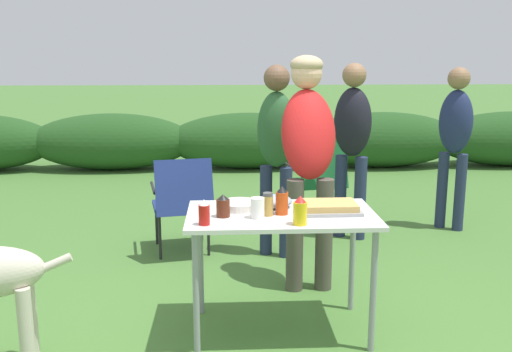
% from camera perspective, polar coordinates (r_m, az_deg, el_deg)
% --- Properties ---
extents(ground_plane, '(60.00, 60.00, 0.00)m').
position_cam_1_polar(ground_plane, '(3.60, 2.44, -15.13)').
color(ground_plane, '#477533').
extents(shrub_hedge, '(14.40, 0.90, 0.82)m').
position_cam_1_polar(shrub_hedge, '(8.44, -0.78, 3.56)').
color(shrub_hedge, '#234C1E').
rests_on(shrub_hedge, ground).
extents(folding_table, '(1.10, 0.64, 0.74)m').
position_cam_1_polar(folding_table, '(3.35, 2.54, -4.98)').
color(folding_table, silver).
rests_on(folding_table, ground).
extents(food_tray, '(0.37, 0.26, 0.06)m').
position_cam_1_polar(food_tray, '(3.38, 7.25, -3.12)').
color(food_tray, '#9E9EA3').
rests_on(food_tray, folding_table).
extents(plate_stack, '(0.24, 0.24, 0.04)m').
position_cam_1_polar(plate_stack, '(3.42, -1.67, -2.94)').
color(plate_stack, white).
rests_on(plate_stack, folding_table).
extents(mixing_bowl, '(0.20, 0.20, 0.08)m').
position_cam_1_polar(mixing_bowl, '(3.45, 1.95, -2.52)').
color(mixing_bowl, '#99B2CC').
rests_on(mixing_bowl, folding_table).
extents(paper_cup_stack, '(0.08, 0.08, 0.12)m').
position_cam_1_polar(paper_cup_stack, '(3.22, 0.14, -3.21)').
color(paper_cup_stack, white).
rests_on(paper_cup_stack, folding_table).
extents(ketchup_bottle, '(0.06, 0.06, 0.14)m').
position_cam_1_polar(ketchup_bottle, '(3.10, -5.21, -3.68)').
color(ketchup_bottle, red).
rests_on(ketchup_bottle, folding_table).
extents(hot_sauce_bottle, '(0.07, 0.07, 0.17)m').
position_cam_1_polar(hot_sauce_bottle, '(3.29, 2.53, -2.50)').
color(hot_sauce_bottle, '#CC4214').
rests_on(hot_sauce_bottle, folding_table).
extents(spice_jar, '(0.06, 0.06, 0.13)m').
position_cam_1_polar(spice_jar, '(3.26, 1.18, -2.86)').
color(spice_jar, '#B2893D').
rests_on(spice_jar, folding_table).
extents(mustard_bottle, '(0.08, 0.08, 0.16)m').
position_cam_1_polar(mustard_bottle, '(3.09, 4.43, -3.51)').
color(mustard_bottle, yellow).
rests_on(mustard_bottle, folding_table).
extents(bbq_sauce_bottle, '(0.08, 0.08, 0.13)m').
position_cam_1_polar(bbq_sauce_bottle, '(3.24, -3.32, -3.03)').
color(bbq_sauce_bottle, '#562314').
rests_on(bbq_sauce_bottle, folding_table).
extents(standing_person_in_gray_fleece, '(0.40, 0.51, 1.64)m').
position_cam_1_polar(standing_person_in_gray_fleece, '(4.02, 5.25, 3.08)').
color(standing_person_in_gray_fleece, '#4C473D').
rests_on(standing_person_in_gray_fleece, ground).
extents(standing_person_in_olive_jacket, '(0.38, 0.37, 1.54)m').
position_cam_1_polar(standing_person_in_olive_jacket, '(5.66, 19.29, 4.15)').
color(standing_person_in_olive_jacket, '#232D4C').
rests_on(standing_person_in_olive_jacket, ground).
extents(standing_person_with_beanie, '(0.39, 0.35, 1.57)m').
position_cam_1_polar(standing_person_with_beanie, '(4.60, 2.04, 3.42)').
color(standing_person_with_beanie, '#232D4C').
rests_on(standing_person_with_beanie, ground).
extents(standing_person_in_navy_coat, '(0.42, 0.38, 1.58)m').
position_cam_1_polar(standing_person_in_navy_coat, '(5.15, 9.60, 4.14)').
color(standing_person_in_navy_coat, '#232D4C').
rests_on(standing_person_in_navy_coat, ground).
extents(camp_chair_green_behind_table, '(0.57, 0.67, 0.83)m').
position_cam_1_polar(camp_chair_green_behind_table, '(5.64, 6.15, -0.12)').
color(camp_chair_green_behind_table, '#19602D').
rests_on(camp_chair_green_behind_table, ground).
extents(camp_chair_near_hedge, '(0.57, 0.67, 0.83)m').
position_cam_1_polar(camp_chair_near_hedge, '(4.76, -7.38, -2.39)').
color(camp_chair_near_hedge, navy).
rests_on(camp_chair_near_hedge, ground).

